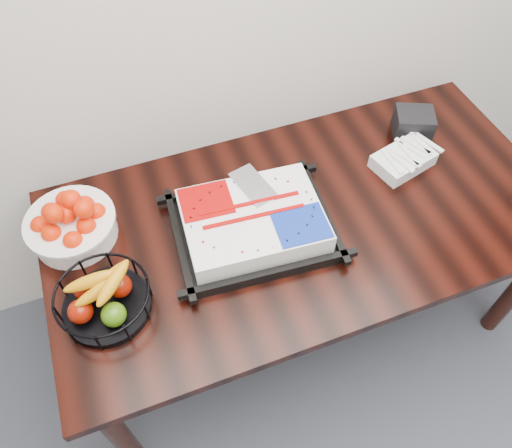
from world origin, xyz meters
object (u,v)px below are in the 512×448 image
object	(u,v)px
tangerine_bowl	(70,221)
fruit_basket	(104,299)
table	(305,229)
napkin_box	(413,124)
cake_tray	(253,223)

from	to	relation	value
tangerine_bowl	fruit_basket	world-z (taller)	tangerine_bowl
table	napkin_box	size ratio (longest dim) A/B	12.54
tangerine_bowl	fruit_basket	size ratio (longest dim) A/B	1.05
table	napkin_box	xyz separation A→B (m)	(0.55, 0.23, 0.14)
table	fruit_basket	distance (m)	0.74
fruit_basket	tangerine_bowl	bearing A→B (deg)	99.02
tangerine_bowl	napkin_box	size ratio (longest dim) A/B	2.06
tangerine_bowl	table	bearing A→B (deg)	-14.19
tangerine_bowl	fruit_basket	bearing A→B (deg)	-80.98
cake_tray	napkin_box	world-z (taller)	cake_tray
table	napkin_box	distance (m)	0.61
table	cake_tray	bearing A→B (deg)	180.00
fruit_basket	napkin_box	world-z (taller)	fruit_basket
table	tangerine_bowl	xyz separation A→B (m)	(-0.77, 0.19, 0.17)
cake_tray	napkin_box	size ratio (longest dim) A/B	3.84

